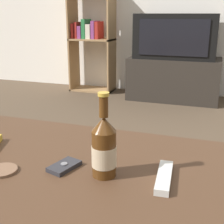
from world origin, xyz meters
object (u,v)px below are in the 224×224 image
object	(u,v)px
beer_bottle	(104,147)
remote_control	(164,177)
tv_stand	(174,79)
cell_phone	(64,166)
television	(176,36)
bookshelf	(91,36)

from	to	relation	value
beer_bottle	remote_control	xyz separation A→B (m)	(0.18, 0.03, -0.08)
tv_stand	remote_control	xyz separation A→B (m)	(0.34, -2.68, 0.25)
tv_stand	remote_control	distance (m)	2.71
tv_stand	beer_bottle	distance (m)	2.73
cell_phone	tv_stand	bearing A→B (deg)	107.12
tv_stand	television	distance (m)	0.47
tv_stand	bookshelf	size ratio (longest dim) A/B	0.78
bookshelf	remote_control	bearing A→B (deg)	-63.67
tv_stand	television	bearing A→B (deg)	-90.00
cell_phone	bookshelf	bearing A→B (deg)	127.36
beer_bottle	television	bearing A→B (deg)	93.40
television	bookshelf	xyz separation A→B (m)	(-1.04, 0.11, -0.03)
television	remote_control	xyz separation A→B (m)	(0.34, -2.67, -0.22)
bookshelf	cell_phone	world-z (taller)	bookshelf
tv_stand	cell_phone	size ratio (longest dim) A/B	8.61
bookshelf	cell_phone	size ratio (longest dim) A/B	10.98
bookshelf	television	bearing A→B (deg)	-5.92
beer_bottle	cell_phone	distance (m)	0.16
tv_stand	remote_control	world-z (taller)	remote_control
beer_bottle	cell_phone	world-z (taller)	beer_bottle
television	beer_bottle	size ratio (longest dim) A/B	3.35
tv_stand	television	world-z (taller)	television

